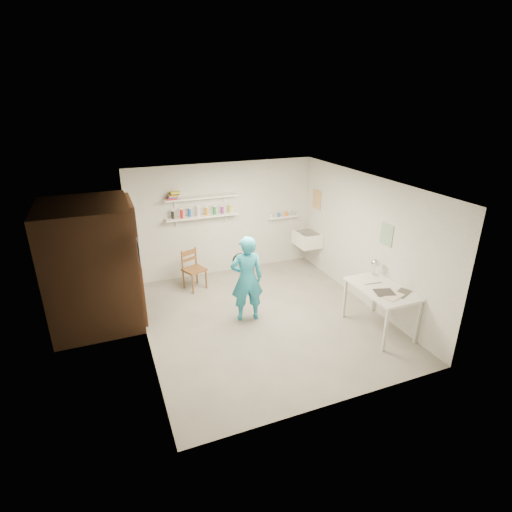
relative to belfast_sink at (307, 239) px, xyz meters
name	(u,v)px	position (x,y,z in m)	size (l,w,h in m)	color
floor	(264,319)	(-1.75, -1.70, -0.71)	(4.00, 4.50, 0.02)	slate
ceiling	(266,184)	(-1.75, -1.70, 1.71)	(4.00, 4.50, 0.02)	silver
wall_back	(224,219)	(-1.75, 0.56, 0.50)	(4.00, 0.02, 2.40)	silver
wall_front	(340,324)	(-1.75, -3.96, 0.50)	(4.00, 0.02, 2.40)	silver
wall_left	(140,275)	(-3.76, -1.70, 0.50)	(0.02, 4.50, 2.40)	silver
wall_right	(366,241)	(0.26, -1.70, 0.50)	(0.02, 4.50, 2.40)	silver
doorway_recess	(135,262)	(-3.74, -0.65, 0.30)	(0.02, 0.90, 2.00)	black
corridor_box	(91,265)	(-4.45, -0.65, 0.35)	(1.40, 1.50, 2.10)	brown
door_lintel	(129,202)	(-3.72, -0.65, 1.35)	(0.06, 1.05, 0.10)	brown
door_jamb_near	(140,273)	(-3.72, -1.15, 0.30)	(0.06, 0.10, 2.00)	brown
door_jamb_far	(134,252)	(-3.72, -0.15, 0.30)	(0.06, 0.10, 2.00)	brown
shelf_lower	(202,216)	(-2.25, 0.43, 0.65)	(1.50, 0.22, 0.03)	white
shelf_upper	(201,197)	(-2.25, 0.43, 1.05)	(1.50, 0.22, 0.03)	white
ledge_shelf	(282,217)	(-0.40, 0.47, 0.42)	(0.70, 0.14, 0.03)	white
poster_left	(139,252)	(-3.74, -1.65, 0.85)	(0.01, 0.28, 0.36)	#334C7F
poster_right_a	(317,199)	(0.24, 0.10, 0.85)	(0.01, 0.34, 0.42)	#995933
poster_right_b	(387,235)	(0.24, -2.25, 0.80)	(0.01, 0.30, 0.38)	#3F724C
belfast_sink	(307,239)	(0.00, 0.00, 0.00)	(0.48, 0.60, 0.30)	white
man	(247,279)	(-2.03, -1.57, 0.07)	(0.56, 0.37, 1.54)	teal
wall_clock	(240,261)	(-2.06, -1.35, 0.33)	(0.28, 0.28, 0.04)	#C8C288
wooden_chair	(194,270)	(-2.60, -0.09, -0.28)	(0.39, 0.37, 0.84)	brown
work_table	(379,309)	(-0.11, -2.71, -0.31)	(0.70, 1.17, 0.78)	silver
desk_lamp	(375,263)	(0.08, -2.24, 0.30)	(0.15, 0.15, 0.15)	silver
spray_cans	(202,212)	(-2.25, 0.43, 0.75)	(1.29, 0.06, 0.17)	black
book_stack	(173,196)	(-2.81, 0.43, 1.14)	(0.26, 0.14, 0.14)	red
ledge_pots	(283,214)	(-0.40, 0.47, 0.48)	(0.48, 0.07, 0.09)	silver
papers	(382,287)	(-0.11, -2.71, 0.09)	(0.30, 0.22, 0.02)	silver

